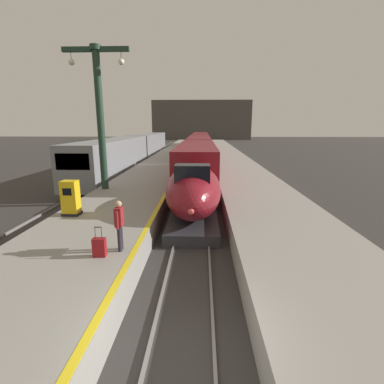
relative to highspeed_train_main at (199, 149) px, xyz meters
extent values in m
plane|color=#33302D|center=(0.00, -33.61, -1.96)|extent=(260.00, 260.00, 0.00)
cube|color=gray|center=(-4.05, -8.86, -1.43)|extent=(4.80, 110.00, 1.05)
cube|color=gray|center=(4.05, -8.86, -1.43)|extent=(4.80, 110.00, 1.05)
cube|color=yellow|center=(-1.77, -8.86, -0.90)|extent=(0.20, 107.80, 0.01)
cube|color=slate|center=(-0.75, -6.11, -1.90)|extent=(0.08, 110.00, 0.12)
cube|color=slate|center=(0.75, -6.11, -1.90)|extent=(0.08, 110.00, 0.12)
cube|color=slate|center=(-8.85, -6.11, -1.90)|extent=(0.08, 110.00, 0.12)
cube|color=slate|center=(-7.35, -6.11, -1.90)|extent=(0.08, 110.00, 0.12)
ellipsoid|color=maroon|center=(0.00, -24.30, -0.13)|extent=(2.78, 6.63, 2.56)
cube|color=#28282D|center=(0.00, -24.63, -1.68)|extent=(2.46, 5.63, 0.55)
cube|color=black|center=(0.00, -25.79, 0.94)|extent=(1.59, 1.00, 0.90)
sphere|color=#F24C4C|center=(0.00, -27.53, -0.28)|extent=(0.28, 0.28, 0.28)
cube|color=maroon|center=(0.00, -15.31, 0.12)|extent=(2.90, 14.00, 3.05)
cube|color=black|center=(-1.42, -15.31, 0.67)|extent=(0.04, 11.90, 0.80)
cube|color=black|center=(1.42, -15.31, 0.67)|extent=(0.04, 11.90, 0.80)
cube|color=silver|center=(0.00, -15.31, -1.16)|extent=(2.92, 13.30, 0.24)
cube|color=black|center=(0.00, -19.79, -1.68)|extent=(2.03, 2.20, 0.56)
cube|color=black|center=(0.00, -10.83, -1.68)|extent=(2.03, 2.20, 0.56)
cube|color=maroon|center=(0.00, 1.29, 0.12)|extent=(2.90, 18.00, 3.05)
cube|color=black|center=(-1.42, 1.29, 0.67)|extent=(0.04, 15.84, 0.80)
cube|color=black|center=(1.42, 1.29, 0.67)|extent=(0.04, 15.84, 0.80)
cube|color=black|center=(0.00, -4.83, -1.68)|extent=(2.03, 2.20, 0.56)
cube|color=black|center=(0.00, 7.41, -1.68)|extent=(2.03, 2.20, 0.56)
cube|color=maroon|center=(0.00, 19.89, 0.12)|extent=(2.90, 18.00, 3.05)
cube|color=black|center=(-1.42, 19.89, 0.67)|extent=(0.04, 15.84, 0.80)
cube|color=black|center=(1.42, 19.89, 0.67)|extent=(0.04, 15.84, 0.80)
cube|color=black|center=(0.00, 13.77, -1.68)|extent=(2.03, 2.20, 0.56)
cube|color=black|center=(0.00, 26.01, -1.68)|extent=(2.03, 2.20, 0.56)
cube|color=gray|center=(-8.10, -11.23, 0.19)|extent=(2.85, 18.00, 3.30)
cube|color=black|center=(-8.10, -20.19, 0.79)|extent=(2.28, 0.08, 1.10)
cube|color=black|center=(-9.49, -11.23, 0.69)|extent=(0.04, 15.30, 0.90)
cube|color=black|center=(-6.71, -11.23, 0.69)|extent=(0.04, 15.30, 0.90)
cube|color=black|center=(-8.10, -16.99, -1.70)|extent=(2.00, 2.00, 0.52)
cube|color=black|center=(-8.10, -5.47, -1.70)|extent=(2.00, 2.00, 0.52)
cube|color=gray|center=(-8.10, 7.37, 0.19)|extent=(2.85, 18.00, 3.30)
cylinder|color=#1E3828|center=(-5.90, -20.59, 3.41)|extent=(0.44, 0.44, 8.64)
cylinder|color=#1E3828|center=(-5.90, -20.59, 7.59)|extent=(0.68, 0.68, 0.30)
cube|color=#1E3828|center=(-5.90, -20.59, 7.49)|extent=(4.00, 0.24, 0.28)
cylinder|color=#1E3828|center=(-7.40, -20.59, 7.14)|extent=(0.03, 0.03, 0.60)
sphere|color=#EFEACC|center=(-7.40, -20.59, 6.79)|extent=(0.36, 0.36, 0.36)
cylinder|color=#1E3828|center=(-4.40, -20.59, 7.14)|extent=(0.03, 0.03, 0.60)
sphere|color=#EFEACC|center=(-4.40, -20.59, 6.79)|extent=(0.36, 0.36, 0.36)
cylinder|color=#23232D|center=(-2.22, -30.03, -0.48)|extent=(0.13, 0.13, 0.85)
cylinder|color=#23232D|center=(-2.23, -29.86, -0.48)|extent=(0.13, 0.13, 0.85)
cube|color=maroon|center=(-2.23, -29.95, 0.25)|extent=(0.22, 0.38, 0.62)
cylinder|color=maroon|center=(-2.22, -30.19, 0.20)|extent=(0.09, 0.09, 0.58)
cylinder|color=maroon|center=(-2.23, -29.71, 0.20)|extent=(0.09, 0.09, 0.58)
sphere|color=tan|center=(-2.23, -29.95, 0.67)|extent=(0.22, 0.22, 0.22)
cube|color=maroon|center=(-2.76, -30.43, -0.61)|extent=(0.40, 0.22, 0.60)
cylinder|color=#262628|center=(-2.86, -30.43, -0.13)|extent=(0.02, 0.02, 0.36)
cylinder|color=#262628|center=(-2.66, -30.43, -0.13)|extent=(0.02, 0.02, 0.36)
cube|color=#262628|center=(-2.76, -30.43, 0.06)|extent=(0.22, 0.03, 0.02)
cube|color=yellow|center=(-5.55, -26.23, -0.11)|extent=(0.70, 0.56, 1.60)
cube|color=black|center=(-5.55, -26.51, 0.24)|extent=(0.40, 0.02, 0.32)
cube|color=black|center=(-5.55, -26.23, -0.85)|extent=(0.76, 0.62, 0.12)
cube|color=#4C4742|center=(0.00, 68.39, 5.04)|extent=(36.00, 2.00, 14.00)
camera|label=1|loc=(0.45, -38.63, 3.11)|focal=26.73mm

